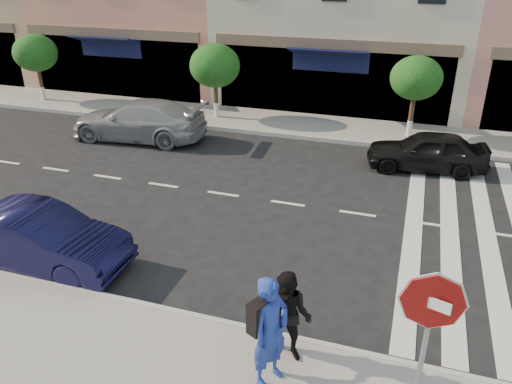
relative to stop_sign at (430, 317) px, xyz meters
name	(u,v)px	position (x,y,z in m)	size (l,w,h in m)	color
ground	(241,282)	(-3.70, 2.62, -2.05)	(120.00, 120.00, 0.00)	black
sidewalk_far	(332,128)	(-3.70, 13.62, -1.97)	(60.00, 3.00, 0.15)	gray
street_tree_wa	(35,53)	(-17.70, 13.42, 0.29)	(2.00, 2.00, 3.05)	#473323
street_tree_wb	(215,66)	(-8.70, 13.42, 0.26)	(2.10, 2.10, 3.06)	#473323
street_tree_c	(416,78)	(-0.70, 13.42, 0.31)	(1.90, 1.90, 3.04)	#473323
stop_sign	(430,317)	(0.00, 0.00, 0.00)	(0.89, 0.31, 2.62)	gray
photographer	(271,332)	(-2.26, 0.04, -0.91)	(0.72, 0.47, 1.97)	#22389C
walker	(288,317)	(-2.12, 0.62, -1.04)	(0.83, 0.64, 1.70)	black
car_near_mid	(39,238)	(-8.28, 1.86, -1.35)	(1.46, 4.19, 1.38)	black
car_far_left	(139,120)	(-10.59, 10.22, -1.29)	(2.11, 5.20, 1.51)	gray
car_far_mid	(427,151)	(-0.03, 10.50, -1.39)	(1.54, 3.82, 1.30)	black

